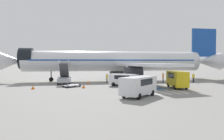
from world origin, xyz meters
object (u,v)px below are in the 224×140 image
fuel_tanker (116,68)px  ground_crew_2 (107,78)px  boarding_stairs_forward (64,78)px  traffic_cone_2 (33,87)px  service_van_0 (139,85)px  service_van_2 (124,79)px  ground_crew_0 (163,77)px  ground_crew_1 (193,77)px  airliner (117,61)px  traffic_cone_1 (88,82)px  traffic_cone_0 (83,86)px  service_van_3 (177,78)px  baggage_cart (72,85)px

fuel_tanker → ground_crew_2: 32.67m
boarding_stairs_forward → traffic_cone_2: bearing=-118.4°
service_van_0 → service_van_2: size_ratio=1.14×
ground_crew_0 → ground_crew_1: bearing=99.6°
airliner → service_van_0: 20.85m
service_van_2 → traffic_cone_1: (-4.36, 5.83, -0.87)m
ground_crew_0 → ground_crew_2: 10.12m
ground_crew_2 → traffic_cone_0: 8.19m
boarding_stairs_forward → ground_crew_0: bearing=-5.9°
traffic_cone_0 → traffic_cone_2: size_ratio=1.00×
traffic_cone_1 → ground_crew_2: bearing=-4.7°
service_van_3 → ground_crew_1: 10.28m
service_van_0 → ground_crew_2: (1.33, 15.66, -0.34)m
service_van_0 → traffic_cone_2: size_ratio=9.26×
ground_crew_0 → service_van_2: bearing=-53.2°
traffic_cone_1 → service_van_2: bearing=-53.2°
baggage_cart → ground_crew_0: (16.57, 1.12, 0.82)m
baggage_cart → traffic_cone_1: baggage_cart is taller
airliner → baggage_cart: airliner is taller
service_van_0 → traffic_cone_0: size_ratio=9.29×
service_van_3 → baggage_cart: size_ratio=1.72×
traffic_cone_1 → boarding_stairs_forward: bearing=162.2°
boarding_stairs_forward → fuel_tanker: 34.90m
boarding_stairs_forward → fuel_tanker: size_ratio=0.52×
service_van_0 → traffic_cone_1: bearing=151.6°
ground_crew_0 → ground_crew_2: size_ratio=1.11×
airliner → traffic_cone_1: size_ratio=83.82×
service_van_0 → service_van_3: bearing=85.6°
ground_crew_1 → traffic_cone_1: (-18.82, 4.31, -0.72)m
traffic_cone_0 → airliner: bearing=49.0°
ground_crew_1 → traffic_cone_0: ground_crew_1 is taller
baggage_cart → traffic_cone_1: bearing=-64.8°
ground_crew_1 → traffic_cone_2: bearing=13.5°
fuel_tanker → baggage_cart: size_ratio=3.52×
baggage_cart → ground_crew_2: (6.89, 4.08, 0.71)m
boarding_stairs_forward → ground_crew_2: 7.49m
service_van_0 → ground_crew_1: bearing=89.0°
airliner → boarding_stairs_forward: bearing=113.6°
boarding_stairs_forward → service_van_2: boarding_stairs_forward is taller
baggage_cart → traffic_cone_0: size_ratio=5.32×
airliner → ground_crew_0: airliner is taller
airliner → traffic_cone_0: 14.35m
baggage_cart → ground_crew_1: bearing=-116.0°
airliner → traffic_cone_2: bearing=129.6°
ground_crew_1 → traffic_cone_1: ground_crew_1 is taller
ground_crew_1 → baggage_cart: bearing=11.5°
boarding_stairs_forward → traffic_cone_1: 4.21m
baggage_cart → traffic_cone_1: (3.50, 4.35, 0.02)m
boarding_stairs_forward → baggage_cart: (0.44, -5.62, -0.78)m
airliner → ground_crew_1: bearing=-116.7°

